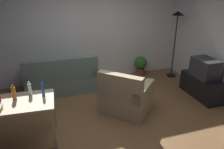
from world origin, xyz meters
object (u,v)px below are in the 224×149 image
(couch, at_px, (62,79))
(bottle_amber, at_px, (14,93))
(torchiere_lamp, at_px, (177,27))
(bottle_blue, at_px, (43,90))
(desk, at_px, (15,108))
(tv, at_px, (205,68))
(tv_stand, at_px, (202,87))
(bottle_clear, at_px, (30,89))
(potted_plant, at_px, (141,65))
(armchair, at_px, (126,97))

(couch, xyz_separation_m, bottle_amber, (-0.85, -1.62, 0.56))
(torchiere_lamp, height_order, bottle_blue, torchiere_lamp)
(desk, bearing_deg, tv, 9.95)
(couch, height_order, tv_stand, couch)
(tv_stand, xyz_separation_m, bottle_clear, (-3.72, -0.28, 0.63))
(bottle_amber, bearing_deg, bottle_blue, -2.78)
(potted_plant, height_order, bottle_amber, bottle_amber)
(torchiere_lamp, distance_m, bottle_amber, 4.32)
(desk, distance_m, potted_plant, 3.72)
(potted_plant, distance_m, bottle_blue, 3.34)
(tv_stand, height_order, potted_plant, potted_plant)
(couch, height_order, torchiere_lamp, torchiere_lamp)
(tv, xyz_separation_m, armchair, (-1.94, -0.07, -0.38))
(tv, xyz_separation_m, bottle_amber, (-3.95, -0.36, 0.17))
(potted_plant, bearing_deg, desk, -146.71)
(tv_stand, height_order, bottle_amber, bottle_amber)
(tv_stand, height_order, armchair, armchair)
(couch, bearing_deg, tv, 157.92)
(couch, height_order, tv, same)
(tv_stand, height_order, tv, tv)
(desk, bearing_deg, bottle_clear, 40.58)
(armchair, bearing_deg, bottle_amber, 52.58)
(torchiere_lamp, relative_size, bottle_blue, 6.92)
(desk, relative_size, bottle_clear, 5.14)
(desk, relative_size, armchair, 1.01)
(armchair, relative_size, bottle_clear, 5.11)
(tv_stand, bearing_deg, armchair, 92.11)
(tv_stand, xyz_separation_m, bottle_amber, (-3.95, -0.36, 0.63))
(bottle_amber, bearing_deg, potted_plant, 31.99)
(couch, distance_m, desk, 1.95)
(bottle_amber, xyz_separation_m, bottle_blue, (0.44, -0.02, 0.01))
(couch, distance_m, armchair, 1.77)
(bottle_amber, bearing_deg, desk, -91.36)
(torchiere_lamp, bearing_deg, desk, -156.13)
(tv, height_order, bottle_blue, bottle_blue)
(bottle_amber, distance_m, bottle_blue, 0.44)
(potted_plant, bearing_deg, torchiere_lamp, -18.53)
(armchair, bearing_deg, desk, 55.34)
(armchair, relative_size, bottle_blue, 4.71)
(torchiere_lamp, xyz_separation_m, potted_plant, (-0.85, 0.29, -1.08))
(tv_stand, xyz_separation_m, armchair, (-1.94, -0.07, 0.08))
(torchiere_lamp, xyz_separation_m, bottle_blue, (-3.51, -1.67, -0.54))
(tv_stand, distance_m, bottle_amber, 4.02)
(desk, bearing_deg, potted_plant, 36.53)
(couch, relative_size, tv_stand, 1.53)
(torchiere_lamp, xyz_separation_m, bottle_amber, (-3.95, -1.65, -0.54))
(tv_stand, xyz_separation_m, bottle_blue, (-3.51, -0.39, 0.64))
(tv_stand, distance_m, bottle_clear, 3.78)
(tv_stand, distance_m, desk, 4.00)
(torchiere_lamp, height_order, desk, torchiere_lamp)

